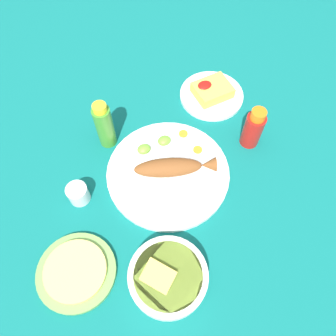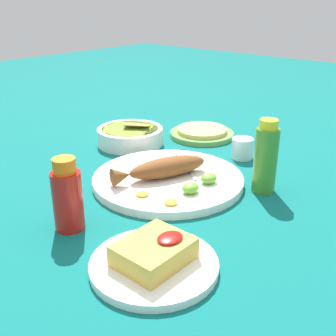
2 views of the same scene
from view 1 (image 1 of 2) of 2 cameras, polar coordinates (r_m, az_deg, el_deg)
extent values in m
plane|color=#0C605B|center=(0.94, 0.00, -1.14)|extent=(4.00, 4.00, 0.00)
cylinder|color=white|center=(0.94, 0.00, -0.88)|extent=(0.35, 0.35, 0.02)
ellipsoid|color=brown|center=(0.91, 0.00, 0.08)|extent=(0.20, 0.12, 0.04)
cone|color=brown|center=(0.92, 7.08, 0.55)|extent=(0.05, 0.05, 0.04)
cube|color=silver|center=(0.91, -0.58, -2.87)|extent=(0.11, 0.06, 0.00)
cube|color=silver|center=(0.88, -4.10, -7.29)|extent=(0.07, 0.05, 0.00)
cube|color=silver|center=(0.92, -3.82, -0.90)|extent=(0.08, 0.09, 0.00)
cube|color=silver|center=(0.89, -5.57, -5.96)|extent=(0.06, 0.06, 0.00)
cylinder|color=orange|center=(0.97, 5.19, 3.18)|extent=(0.03, 0.03, 0.00)
cylinder|color=orange|center=(1.00, 2.68, 5.98)|extent=(0.03, 0.03, 0.00)
ellipsoid|color=#6BB233|center=(0.97, -0.67, 4.79)|extent=(0.04, 0.03, 0.02)
ellipsoid|color=#6BB233|center=(0.96, -4.23, 3.30)|extent=(0.04, 0.03, 0.02)
cylinder|color=#B21914|center=(0.99, 14.51, 6.37)|extent=(0.06, 0.06, 0.11)
cylinder|color=orange|center=(0.93, 15.46, 8.90)|extent=(0.04, 0.04, 0.03)
cylinder|color=#3D8428|center=(0.96, -10.96, 7.06)|extent=(0.05, 0.05, 0.14)
cylinder|color=yellow|center=(0.90, -11.84, 10.20)|extent=(0.04, 0.04, 0.02)
cylinder|color=silver|center=(0.92, -15.37, -4.33)|extent=(0.06, 0.06, 0.05)
cylinder|color=white|center=(0.93, -15.15, -4.73)|extent=(0.05, 0.05, 0.02)
cylinder|color=white|center=(1.12, 7.58, 12.42)|extent=(0.21, 0.21, 0.01)
cube|color=gold|center=(1.10, 7.73, 13.29)|extent=(0.11, 0.09, 0.04)
ellipsoid|color=#AD140F|center=(1.08, 6.41, 14.17)|extent=(0.05, 0.04, 0.01)
cylinder|color=white|center=(0.82, 0.01, -18.47)|extent=(0.19, 0.19, 0.05)
cylinder|color=olive|center=(0.80, 0.01, -18.26)|extent=(0.16, 0.16, 0.02)
cube|color=gold|center=(0.79, -2.25, -19.15)|extent=(0.11, 0.11, 0.02)
cylinder|color=#6B9E4C|center=(0.87, -15.64, -17.03)|extent=(0.19, 0.19, 0.01)
cylinder|color=#E0C666|center=(0.86, -15.85, -16.84)|extent=(0.15, 0.15, 0.01)
camera|label=2|loc=(1.38, 18.65, 40.75)|focal=45.00mm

